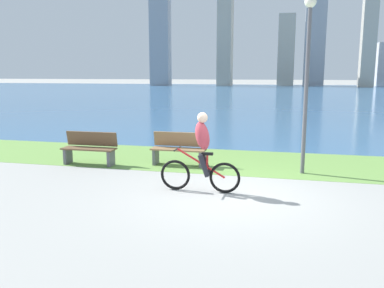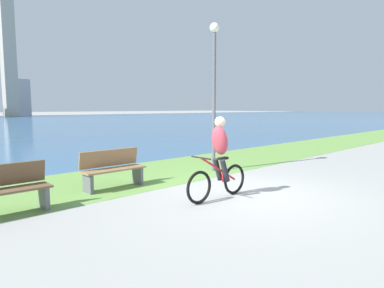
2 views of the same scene
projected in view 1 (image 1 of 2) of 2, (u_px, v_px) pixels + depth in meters
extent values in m
plane|color=#9E9E99|center=(230.00, 196.00, 8.30)|extent=(300.00, 300.00, 0.00)
cube|color=#6B9947|center=(247.00, 162.00, 11.48)|extent=(120.00, 3.36, 0.01)
cube|color=#386693|center=(280.00, 93.00, 50.25)|extent=(300.00, 77.59, 0.00)
torus|color=black|center=(175.00, 175.00, 8.69)|extent=(0.66, 0.06, 0.66)
torus|color=black|center=(225.00, 178.00, 8.44)|extent=(0.66, 0.06, 0.66)
cylinder|color=red|center=(201.00, 163.00, 8.51)|extent=(1.05, 0.04, 0.62)
cylinder|color=red|center=(207.00, 166.00, 8.49)|extent=(0.04, 0.04, 0.48)
cube|color=black|center=(207.00, 154.00, 8.44)|extent=(0.24, 0.10, 0.05)
cylinder|color=black|center=(177.00, 149.00, 8.58)|extent=(0.03, 0.52, 0.03)
ellipsoid|color=#BF3F4C|center=(202.00, 136.00, 8.40)|extent=(0.40, 0.36, 0.65)
sphere|color=beige|center=(202.00, 118.00, 8.34)|extent=(0.22, 0.22, 0.22)
cylinder|color=#26262D|center=(204.00, 166.00, 8.40)|extent=(0.27, 0.11, 0.49)
cylinder|color=#26262D|center=(206.00, 164.00, 8.59)|extent=(0.27, 0.11, 0.49)
cube|color=brown|center=(89.00, 149.00, 11.04)|extent=(1.50, 0.45, 0.04)
cube|color=brown|center=(92.00, 139.00, 11.18)|extent=(1.50, 0.11, 0.40)
cube|color=#595960|center=(111.00, 158.00, 10.93)|extent=(0.08, 0.37, 0.45)
cube|color=#595960|center=(68.00, 156.00, 11.22)|extent=(0.08, 0.37, 0.45)
cube|color=olive|center=(178.00, 149.00, 10.95)|extent=(1.50, 0.45, 0.04)
cube|color=olive|center=(180.00, 139.00, 11.10)|extent=(1.50, 0.11, 0.40)
cube|color=#595960|center=(202.00, 159.00, 10.84)|extent=(0.08, 0.37, 0.45)
cube|color=#595960|center=(156.00, 156.00, 11.14)|extent=(0.08, 0.37, 0.45)
cylinder|color=#595960|center=(306.00, 93.00, 9.82)|extent=(0.10, 0.10, 4.05)
sphere|color=white|center=(310.00, 2.00, 9.45)|extent=(0.28, 0.28, 0.28)
cube|color=#8C939E|center=(160.00, 30.00, 79.54)|extent=(3.91, 2.30, 21.63)
cube|color=#ADA899|center=(225.00, 30.00, 80.63)|extent=(2.80, 3.91, 21.96)
cube|color=#ADA899|center=(286.00, 50.00, 80.86)|extent=(3.26, 3.33, 14.04)
cube|color=#8C939E|center=(315.00, 44.00, 79.59)|extent=(3.94, 2.51, 16.46)
cube|color=#ADA899|center=(370.00, 20.00, 71.04)|extent=(2.42, 2.77, 23.58)
cube|color=#B7B7BC|center=(384.00, 64.00, 78.27)|extent=(2.84, 2.45, 8.33)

